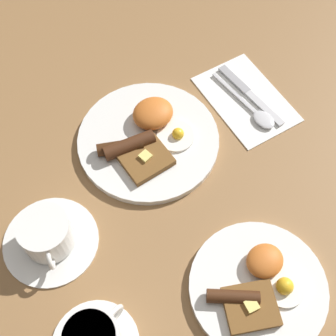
{
  "coord_description": "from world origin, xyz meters",
  "views": [
    {
      "loc": [
        0.27,
        0.43,
        0.78
      ],
      "look_at": [
        0.01,
        0.08,
        0.03
      ],
      "focal_mm": 50.0,
      "sensor_mm": 36.0,
      "label": 1
    }
  ],
  "objects": [
    {
      "name": "spoon",
      "position": [
        -0.22,
        0.08,
        0.01
      ],
      "size": [
        0.04,
        0.18,
        0.01
      ],
      "rotation": [
        0.0,
        0.0,
        1.6
      ],
      "color": "silver",
      "rests_on": "napkin"
    },
    {
      "name": "ground_plane",
      "position": [
        0.0,
        0.0,
        0.0
      ],
      "size": [
        3.0,
        3.0,
        0.0
      ],
      "primitive_type": "plane",
      "color": "olive"
    },
    {
      "name": "teacup_near",
      "position": [
        0.26,
        0.07,
        0.03
      ],
      "size": [
        0.17,
        0.17,
        0.07
      ],
      "color": "white",
      "rests_on": "ground_plane"
    },
    {
      "name": "knife",
      "position": [
        -0.24,
        0.02,
        0.01
      ],
      "size": [
        0.02,
        0.19,
        0.01
      ],
      "rotation": [
        0.0,
        0.0,
        1.58
      ],
      "color": "silver",
      "rests_on": "napkin"
    },
    {
      "name": "napkin",
      "position": [
        -0.23,
        0.03,
        0.0
      ],
      "size": [
        0.16,
        0.23,
        0.01
      ],
      "primitive_type": "cube",
      "rotation": [
        0.0,
        0.0,
        -0.1
      ],
      "color": "white",
      "rests_on": "ground_plane"
    },
    {
      "name": "breakfast_plate_near",
      "position": [
        0.0,
        -0.0,
        0.01
      ],
      "size": [
        0.28,
        0.28,
        0.05
      ],
      "color": "white",
      "rests_on": "ground_plane"
    },
    {
      "name": "breakfast_plate_far",
      "position": [
        0.02,
        0.35,
        0.01
      ],
      "size": [
        0.23,
        0.23,
        0.04
      ],
      "color": "white",
      "rests_on": "ground_plane"
    }
  ]
}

